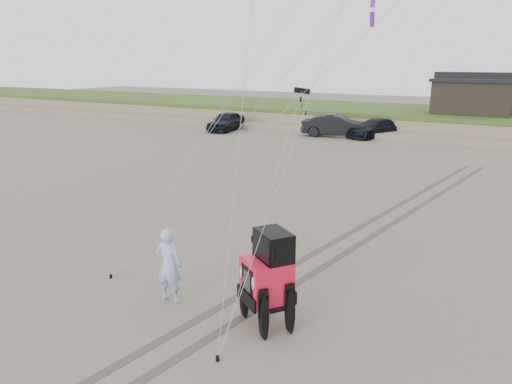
{
  "coord_description": "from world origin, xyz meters",
  "views": [
    {
      "loc": [
        7.14,
        -8.37,
        6.09
      ],
      "look_at": [
        0.63,
        3.0,
        2.6
      ],
      "focal_mm": 35.0,
      "sensor_mm": 36.0,
      "label": 1
    }
  ],
  "objects_px": {
    "truck_a": "(226,121)",
    "man": "(169,265)",
    "cabin": "(474,95)",
    "jeep": "(266,289)",
    "truck_c": "(374,128)",
    "truck_b": "(335,126)"
  },
  "relations": [
    {
      "from": "truck_b",
      "to": "jeep",
      "type": "height_order",
      "value": "jeep"
    },
    {
      "from": "truck_b",
      "to": "truck_c",
      "type": "bearing_deg",
      "value": -83.69
    },
    {
      "from": "truck_a",
      "to": "man",
      "type": "relative_size",
      "value": 2.42
    },
    {
      "from": "jeep",
      "to": "truck_b",
      "type": "bearing_deg",
      "value": 143.39
    },
    {
      "from": "truck_a",
      "to": "truck_b",
      "type": "xyz_separation_m",
      "value": [
        9.62,
        1.49,
        0.06
      ]
    },
    {
      "from": "cabin",
      "to": "truck_c",
      "type": "bearing_deg",
      "value": -136.99
    },
    {
      "from": "truck_a",
      "to": "truck_b",
      "type": "height_order",
      "value": "truck_b"
    },
    {
      "from": "man",
      "to": "truck_a",
      "type": "bearing_deg",
      "value": -68.64
    },
    {
      "from": "cabin",
      "to": "truck_c",
      "type": "xyz_separation_m",
      "value": [
        -6.44,
        -6.01,
        -2.5
      ]
    },
    {
      "from": "man",
      "to": "truck_c",
      "type": "bearing_deg",
      "value": -92.02
    },
    {
      "from": "truck_a",
      "to": "truck_b",
      "type": "bearing_deg",
      "value": 0.68
    },
    {
      "from": "truck_a",
      "to": "jeep",
      "type": "relative_size",
      "value": 0.97
    },
    {
      "from": "cabin",
      "to": "jeep",
      "type": "xyz_separation_m",
      "value": [
        0.07,
        -36.03,
        -2.31
      ]
    },
    {
      "from": "truck_b",
      "to": "man",
      "type": "bearing_deg",
      "value": 179.83
    },
    {
      "from": "jeep",
      "to": "truck_a",
      "type": "bearing_deg",
      "value": 160.09
    },
    {
      "from": "cabin",
      "to": "truck_a",
      "type": "bearing_deg",
      "value": -155.81
    },
    {
      "from": "truck_b",
      "to": "jeep",
      "type": "relative_size",
      "value": 1.08
    },
    {
      "from": "truck_c",
      "to": "man",
      "type": "relative_size",
      "value": 2.53
    },
    {
      "from": "truck_a",
      "to": "truck_c",
      "type": "distance_m",
      "value": 12.79
    },
    {
      "from": "truck_c",
      "to": "truck_a",
      "type": "bearing_deg",
      "value": -142.87
    },
    {
      "from": "truck_b",
      "to": "truck_c",
      "type": "distance_m",
      "value": 3.09
    },
    {
      "from": "truck_b",
      "to": "man",
      "type": "xyz_separation_m",
      "value": [
        6.68,
        -29.18,
        0.11
      ]
    }
  ]
}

